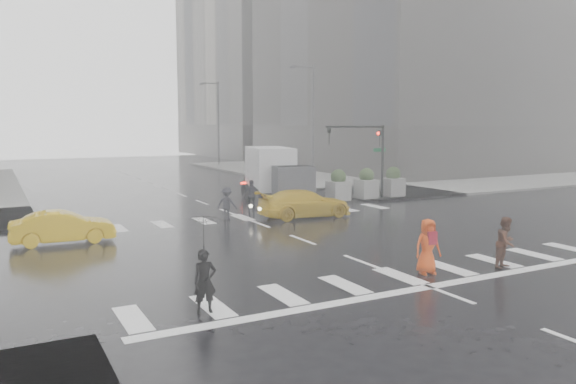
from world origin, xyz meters
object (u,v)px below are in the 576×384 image
traffic_signal_pole (369,147)px  pedestrian_orange (428,246)px  pedestrian_brown (506,242)px  box_truck (276,173)px  taxi_mid (63,227)px

traffic_signal_pole → pedestrian_orange: size_ratio=2.64×
pedestrian_brown → box_truck: bearing=71.7°
pedestrian_orange → box_truck: box_truck is taller
traffic_signal_pole → pedestrian_brown: (-5.39, -14.81, -2.39)m
pedestrian_brown → taxi_mid: pedestrian_brown is taller
pedestrian_brown → traffic_signal_pole: bearing=53.4°
pedestrian_orange → taxi_mid: (-9.37, 9.97, -0.23)m
pedestrian_orange → traffic_signal_pole: bearing=72.8°
traffic_signal_pole → box_truck: 5.72m
taxi_mid → box_truck: 14.32m
traffic_signal_pole → taxi_mid: 18.15m
traffic_signal_pole → pedestrian_orange: traffic_signal_pole is taller
box_truck → taxi_mid: bearing=-139.1°
pedestrian_brown → box_truck: box_truck is taller
taxi_mid → box_truck: box_truck is taller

